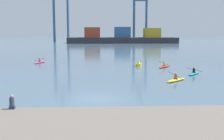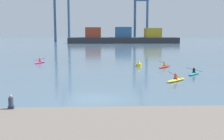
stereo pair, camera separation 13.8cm
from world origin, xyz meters
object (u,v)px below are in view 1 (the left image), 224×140
object	(u,v)px
gantry_crane_west	(61,4)
gantry_crane_west_mid	(140,8)
container_barge	(122,38)
channel_buoy	(139,64)
seated_onlooker	(12,103)
kayak_red	(164,66)
kayak_magenta	(40,62)
kayak_yellow	(176,80)
kayak_teal	(194,73)

from	to	relation	value
gantry_crane_west	gantry_crane_west_mid	world-z (taller)	gantry_crane_west
container_barge	channel_buoy	size ratio (longest dim) A/B	50.20
seated_onlooker	kayak_red	bearing A→B (deg)	58.64
kayak_red	kayak_magenta	bearing A→B (deg)	160.87
kayak_yellow	seated_onlooker	distance (m)	18.73
gantry_crane_west_mid	seated_onlooker	bearing A→B (deg)	-101.47
channel_buoy	gantry_crane_west_mid	bearing A→B (deg)	81.85
kayak_magenta	gantry_crane_west	bearing A→B (deg)	95.32
channel_buoy	seated_onlooker	xyz separation A→B (m)	(-11.41, -26.09, 0.63)
gantry_crane_west	channel_buoy	size ratio (longest dim) A/B	36.46
kayak_teal	container_barge	bearing A→B (deg)	90.78
channel_buoy	seated_onlooker	world-z (taller)	seated_onlooker
kayak_teal	kayak_red	bearing A→B (deg)	106.42
gantry_crane_west	channel_buoy	world-z (taller)	gantry_crane_west
container_barge	kayak_magenta	distance (m)	86.83
kayak_magenta	gantry_crane_west_mid	bearing A→B (deg)	72.32
kayak_red	seated_onlooker	xyz separation A→B (m)	(-15.09, -24.76, 0.82)
kayak_teal	seated_onlooker	world-z (taller)	seated_onlooker
kayak_teal	kayak_red	xyz separation A→B (m)	(-2.12, 7.20, 0.00)
seated_onlooker	kayak_magenta	bearing A→B (deg)	98.60
kayak_magenta	seated_onlooker	distance (m)	32.03
gantry_crane_west	gantry_crane_west_mid	bearing A→B (deg)	-2.08
channel_buoy	kayak_yellow	xyz separation A→B (m)	(2.25, -13.29, -0.19)
gantry_crane_west	kayak_yellow	distance (m)	121.76
container_barge	channel_buoy	world-z (taller)	container_barge
gantry_crane_west_mid	container_barge	bearing A→B (deg)	-129.24
channel_buoy	container_barge	bearing A→B (deg)	87.15
kayak_magenta	seated_onlooker	size ratio (longest dim) A/B	3.78
gantry_crane_west	kayak_magenta	bearing A→B (deg)	-84.68
kayak_teal	kayak_magenta	distance (m)	26.13
gantry_crane_west_mid	kayak_red	size ratio (longest dim) A/B	11.97
kayak_magenta	kayak_red	world-z (taller)	kayak_red
kayak_red	gantry_crane_west_mid	bearing A→B (deg)	83.95
kayak_magenta	container_barge	bearing A→B (deg)	76.23
kayak_red	kayak_yellow	xyz separation A→B (m)	(-1.43, -11.97, 0.00)
gantry_crane_west_mid	kayak_teal	world-z (taller)	gantry_crane_west_mid
kayak_teal	kayak_magenta	size ratio (longest dim) A/B	0.90
container_barge	gantry_crane_west_mid	bearing A→B (deg)	50.76
gantry_crane_west	seated_onlooker	world-z (taller)	gantry_crane_west
kayak_teal	seated_onlooker	size ratio (longest dim) A/B	3.41
kayak_magenta	kayak_yellow	size ratio (longest dim) A/B	1.18
kayak_red	kayak_yellow	bearing A→B (deg)	-96.82
gantry_crane_west_mid	kayak_teal	distance (m)	112.52
gantry_crane_west_mid	channel_buoy	size ratio (longest dim) A/B	36.22
container_barge	seated_onlooker	size ratio (longest dim) A/B	56.09
kayak_red	channel_buoy	bearing A→B (deg)	160.21
container_barge	kayak_red	xyz separation A→B (m)	(-0.79, -91.20, -2.35)
kayak_magenta	kayak_red	size ratio (longest dim) A/B	1.12
kayak_magenta	kayak_yellow	world-z (taller)	kayak_yellow
gantry_crane_west_mid	kayak_yellow	xyz separation A→B (m)	(-12.41, -115.66, -16.90)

